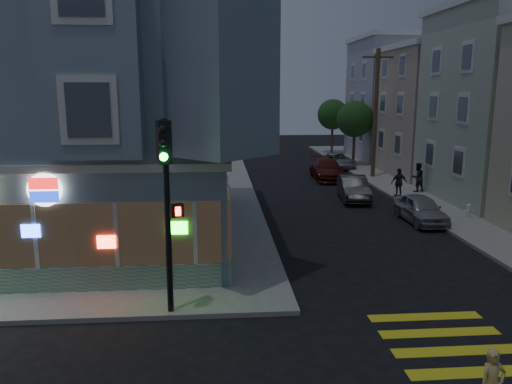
{
  "coord_description": "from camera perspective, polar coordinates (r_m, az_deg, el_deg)",
  "views": [
    {
      "loc": [
        0.71,
        -11.04,
        6.29
      ],
      "look_at": [
        2.12,
        6.83,
        2.63
      ],
      "focal_mm": 35.0,
      "sensor_mm": 36.0,
      "label": 1
    }
  ],
  "objects": [
    {
      "name": "traffic_signal",
      "position": [
        13.5,
        -10.18,
        0.77
      ],
      "size": [
        0.69,
        0.61,
        5.41
      ],
      "rotation": [
        0.0,
        0.0,
        0.4
      ],
      "color": "black",
      "rests_on": "sidewalk_nw"
    },
    {
      "name": "ground",
      "position": [
        12.72,
        -7.48,
        -18.17
      ],
      "size": [
        120.0,
        120.0,
        0.0
      ],
      "primitive_type": "plane",
      "color": "black",
      "rests_on": "ground"
    },
    {
      "name": "parked_car_a",
      "position": [
        25.36,
        18.31,
        -1.86
      ],
      "size": [
        1.63,
        3.93,
        1.33
      ],
      "primitive_type": "imported",
      "rotation": [
        0.0,
        0.0,
        0.01
      ],
      "color": "#A2A4AA",
      "rests_on": "ground"
    },
    {
      "name": "pedestrian_b",
      "position": [
        30.3,
        16.03,
        1.04
      ],
      "size": [
        1.05,
        0.57,
        1.69
      ],
      "primitive_type": "imported",
      "rotation": [
        0.0,
        0.0,
        3.3
      ],
      "color": "#24232B",
      "rests_on": "sidewalk_ne"
    },
    {
      "name": "utility_pole",
      "position": [
        36.84,
        13.5,
        8.91
      ],
      "size": [
        2.2,
        0.3,
        9.0
      ],
      "color": "#4C3826",
      "rests_on": "sidewalk_ne"
    },
    {
      "name": "row_house_d",
      "position": [
        48.81,
        18.41,
        9.93
      ],
      "size": [
        12.0,
        8.6,
        10.5
      ],
      "primitive_type": "cube",
      "color": "#A39FAF",
      "rests_on": "sidewalk_ne"
    },
    {
      "name": "street_tree_near",
      "position": [
        42.68,
        11.23,
        8.17
      ],
      "size": [
        3.0,
        3.0,
        5.3
      ],
      "color": "#4C3826",
      "rests_on": "sidewalk_ne"
    },
    {
      "name": "parked_car_c",
      "position": [
        36.17,
        8.15,
        2.58
      ],
      "size": [
        2.19,
        5.06,
        1.45
      ],
      "primitive_type": "imported",
      "rotation": [
        0.0,
        0.0,
        -0.03
      ],
      "color": "#591814",
      "rests_on": "ground"
    },
    {
      "name": "parked_car_d",
      "position": [
        41.67,
        9.42,
        3.56
      ],
      "size": [
        2.25,
        4.49,
        1.22
      ],
      "primitive_type": "imported",
      "rotation": [
        0.0,
        0.0,
        0.05
      ],
      "color": "#A2A9AD",
      "rests_on": "ground"
    },
    {
      "name": "pedestrian_a",
      "position": [
        32.23,
        17.97,
        1.61
      ],
      "size": [
        1.03,
        0.9,
        1.79
      ],
      "primitive_type": "imported",
      "rotation": [
        0.0,
        0.0,
        3.44
      ],
      "color": "black",
      "rests_on": "sidewalk_ne"
    },
    {
      "name": "sidewalk_nw",
      "position": [
        37.4,
        -26.77,
        0.74
      ],
      "size": [
        33.0,
        42.0,
        0.15
      ],
      "primitive_type": "cube",
      "color": "gray",
      "rests_on": "ground"
    },
    {
      "name": "parked_car_b",
      "position": [
        29.54,
        11.07,
        0.42
      ],
      "size": [
        1.95,
        4.38,
        1.4
      ],
      "primitive_type": "imported",
      "rotation": [
        0.0,
        0.0,
        -0.11
      ],
      "color": "#313335",
      "rests_on": "ground"
    },
    {
      "name": "fire_hydrant",
      "position": [
        26.63,
        23.12,
        -1.92
      ],
      "size": [
        0.4,
        0.23,
        0.69
      ],
      "color": "silver",
      "rests_on": "sidewalk_ne"
    },
    {
      "name": "row_house_c",
      "position": [
        40.68,
        23.26,
        8.31
      ],
      "size": [
        12.0,
        8.6,
        9.0
      ],
      "primitive_type": "cube",
      "color": "tan",
      "rests_on": "sidewalk_ne"
    },
    {
      "name": "street_tree_far",
      "position": [
        50.42,
        8.77,
        8.74
      ],
      "size": [
        3.0,
        3.0,
        5.3
      ],
      "color": "#4C3826",
      "rests_on": "sidewalk_ne"
    },
    {
      "name": "corner_building",
      "position": [
        23.03,
        -21.77,
        9.57
      ],
      "size": [
        14.6,
        14.6,
        11.4
      ],
      "color": "slate",
      "rests_on": "sidewalk_nw"
    }
  ]
}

